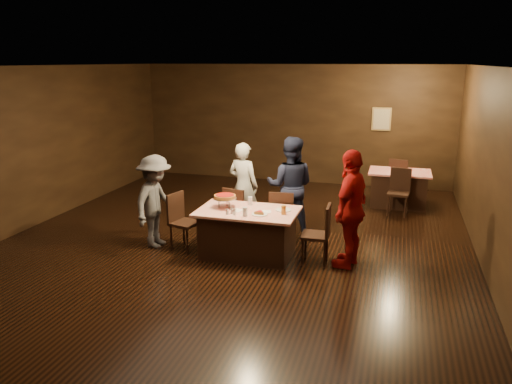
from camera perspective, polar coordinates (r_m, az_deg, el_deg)
room at (r=8.12m, az=-3.01°, el=8.06°), size 10.00×10.04×3.02m
main_table at (r=8.09m, az=-0.95°, el=-4.71°), size 1.60×1.00×0.77m
back_table at (r=11.30m, az=15.99°, el=0.39°), size 1.30×0.90×0.77m
chair_far_left at (r=8.86m, az=-2.01°, el=-2.36°), size 0.49×0.49×0.95m
chair_far_right at (r=8.65m, az=3.04°, el=-2.79°), size 0.46×0.46×0.95m
chair_end_left at (r=8.44m, az=-8.13°, el=-3.39°), size 0.51×0.51×0.95m
chair_end_right at (r=7.83m, az=6.80°, el=-4.80°), size 0.43×0.43×0.95m
chair_back_near at (r=10.60m, az=15.98°, el=-0.05°), size 0.46×0.46×0.95m
chair_back_far at (r=11.86m, az=16.05°, el=1.50°), size 0.50×0.50×0.95m
diner_white_jacket at (r=9.31m, az=-1.46°, el=0.70°), size 0.67×0.52×1.64m
diner_navy_hoodie at (r=9.00m, az=3.93°, el=0.68°), size 0.92×0.75×1.79m
diner_grey_knit at (r=8.56m, az=-11.42°, el=-1.06°), size 0.67×1.07×1.58m
diner_red_shirt at (r=7.68m, az=10.79°, el=-1.90°), size 0.70×1.15×1.83m
pizza_stand at (r=8.09m, az=-3.57°, el=-0.54°), size 0.38×0.38×0.22m
plate_with_slice at (r=7.73m, az=0.42°, el=-2.45°), size 0.25×0.25×0.06m
plate_empty at (r=7.97m, az=3.14°, el=-2.06°), size 0.25×0.25×0.01m
glass_front_left at (r=7.66m, az=-1.26°, el=-2.26°), size 0.08×0.08×0.14m
glass_amber at (r=7.76m, az=3.17°, el=-2.07°), size 0.08×0.08×0.14m
glass_back at (r=8.24m, az=-0.68°, el=-1.02°), size 0.08×0.08×0.14m
condiments at (r=7.75m, az=-2.85°, el=-2.23°), size 0.17×0.10×0.09m
napkin_center at (r=7.89m, az=1.12°, el=-2.26°), size 0.19×0.19×0.01m
napkin_left at (r=7.97m, az=-2.10°, el=-2.09°), size 0.21×0.21×0.01m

